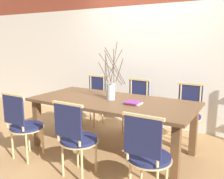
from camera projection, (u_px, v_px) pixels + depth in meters
The scene contains 11 objects.
ground_plane at pixel (112, 150), 3.58m from camera, with size 16.00×16.00×0.00m, color #A87F51.
wall_rear at pixel (151, 37), 4.41m from camera, with size 12.00×0.06×3.20m.
dining_table at pixel (112, 106), 3.45m from camera, with size 2.26×1.04×0.73m.
chair_near_leftend at pixel (23, 124), 3.22m from camera, with size 0.44×0.44×0.90m.
chair_near_left at pixel (76, 136), 2.79m from camera, with size 0.44×0.44×0.90m.
chair_near_center at pixel (147, 154), 2.36m from camera, with size 0.44×0.44×0.90m.
chair_far_leftend at pixel (93, 98), 4.60m from camera, with size 0.44×0.44×0.90m.
chair_far_left at pixel (135, 104), 4.18m from camera, with size 0.44×0.44×0.90m.
chair_far_center at pixel (187, 112), 3.75m from camera, with size 0.44×0.44×0.90m.
vase_centerpiece at pixel (111, 89), 3.45m from camera, with size 0.37×0.39×0.79m.
book_stack at pixel (133, 103), 3.24m from camera, with size 0.23×0.18×0.03m.
Camera 1 is at (1.69, -2.88, 1.54)m, focal length 40.00 mm.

